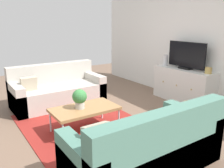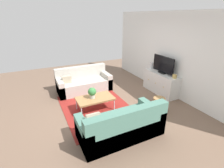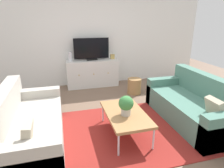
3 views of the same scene
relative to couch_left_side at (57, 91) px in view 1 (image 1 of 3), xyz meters
name	(u,v)px [view 1 (image 1 of 3)]	position (x,y,z in m)	size (l,w,h in m)	color
ground_plane	(95,126)	(1.44, 0.10, -0.28)	(10.00, 10.00, 0.00)	brown
wall_back	(197,39)	(1.44, 2.65, 1.07)	(6.40, 0.12, 2.70)	white
area_rug	(87,128)	(1.44, -0.05, -0.28)	(2.50, 1.90, 0.01)	maroon
couch_left_side	(57,91)	(0.00, 0.00, 0.00)	(0.87, 1.87, 0.84)	#B2ADA3
couch_right_side	(148,150)	(2.88, 0.00, 0.00)	(0.87, 1.87, 0.84)	#4C7A6B
coffee_table	(85,110)	(1.50, -0.11, 0.08)	(0.60, 1.05, 0.40)	#A37547
potted_plant	(80,98)	(1.48, -0.18, 0.29)	(0.23, 0.23, 0.31)	#B7B2A8
tv_console	(183,85)	(1.40, 2.37, 0.08)	(1.38, 0.47, 0.73)	silver
flat_screen_tv	(186,56)	(1.40, 2.39, 0.74)	(0.93, 0.16, 0.58)	black
glass_vase	(165,60)	(0.83, 2.37, 0.57)	(0.11, 0.11, 0.24)	silver
mantel_clock	(208,71)	(1.97, 2.37, 0.51)	(0.11, 0.07, 0.13)	tan
wicker_basket	(192,114)	(2.31, 1.54, -0.09)	(0.34, 0.34, 0.38)	#9E7547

